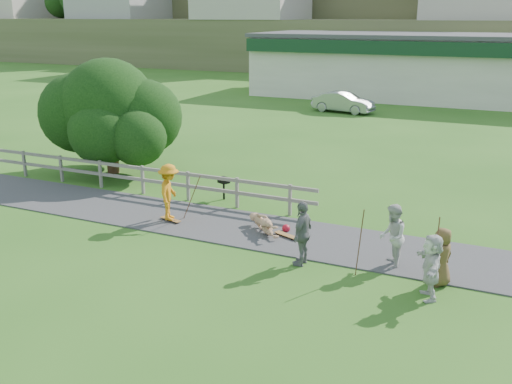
% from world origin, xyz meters
% --- Properties ---
extents(ground, '(260.00, 260.00, 0.00)m').
position_xyz_m(ground, '(0.00, 0.00, 0.00)').
color(ground, '#2B5D1A').
rests_on(ground, ground).
extents(path, '(34.00, 3.00, 0.04)m').
position_xyz_m(path, '(0.00, 1.50, 0.02)').
color(path, '#39393B').
rests_on(path, ground).
extents(fence, '(15.05, 0.10, 1.10)m').
position_xyz_m(fence, '(-4.62, 3.30, 0.72)').
color(fence, '#636058').
rests_on(fence, ground).
extents(strip_mall, '(32.50, 10.75, 5.10)m').
position_xyz_m(strip_mall, '(4.00, 34.94, 2.58)').
color(strip_mall, beige).
rests_on(strip_mall, ground).
extents(skater_rider, '(1.06, 1.37, 1.86)m').
position_xyz_m(skater_rider, '(-1.36, 1.07, 0.93)').
color(skater_rider, orange).
rests_on(skater_rider, ground).
extents(skater_fallen, '(1.41, 1.49, 0.60)m').
position_xyz_m(skater_fallen, '(1.86, 1.43, 0.30)').
color(skater_fallen, tan).
rests_on(skater_fallen, ground).
extents(spectator_a, '(0.82, 0.97, 1.77)m').
position_xyz_m(spectator_a, '(5.98, 0.53, 0.89)').
color(spectator_a, '#BCBCB7').
rests_on(spectator_a, ground).
extents(spectator_b, '(0.48, 1.08, 1.81)m').
position_xyz_m(spectator_b, '(3.74, -0.28, 0.91)').
color(spectator_b, slate).
rests_on(spectator_b, ground).
extents(spectator_c, '(0.82, 0.89, 1.52)m').
position_xyz_m(spectator_c, '(7.33, -0.03, 0.76)').
color(spectator_c, brown).
rests_on(spectator_c, ground).
extents(spectator_d, '(0.92, 1.60, 1.64)m').
position_xyz_m(spectator_d, '(7.20, -0.85, 0.82)').
color(spectator_d, silver).
rests_on(spectator_d, ground).
extents(car_silver, '(4.51, 2.19, 1.42)m').
position_xyz_m(car_silver, '(-2.37, 24.93, 0.71)').
color(car_silver, '#929498').
rests_on(car_silver, ground).
extents(tree, '(6.46, 6.46, 4.01)m').
position_xyz_m(tree, '(-6.97, 5.30, 2.01)').
color(tree, black).
rests_on(tree, ground).
extents(bbq, '(0.47, 0.43, 0.84)m').
position_xyz_m(bbq, '(-0.86, 3.95, 0.42)').
color(bbq, black).
rests_on(bbq, ground).
extents(longboard_rider, '(0.85, 0.41, 0.09)m').
position_xyz_m(longboard_rider, '(-1.36, 1.07, 0.05)').
color(longboard_rider, brown).
rests_on(longboard_rider, ground).
extents(longboard_fallen, '(0.89, 0.51, 0.10)m').
position_xyz_m(longboard_fallen, '(2.66, 1.33, 0.05)').
color(longboard_fallen, brown).
rests_on(longboard_fallen, ground).
extents(helmet, '(0.26, 0.26, 0.26)m').
position_xyz_m(helmet, '(2.46, 1.78, 0.13)').
color(helmet, '#B01326').
rests_on(helmet, ground).
extents(pole_rider, '(0.03, 0.03, 1.75)m').
position_xyz_m(pole_rider, '(-0.76, 1.47, 0.87)').
color(pole_rider, brown).
rests_on(pole_rider, ground).
extents(pole_spec_left, '(0.03, 0.03, 1.85)m').
position_xyz_m(pole_spec_left, '(5.33, -0.35, 0.92)').
color(pole_spec_left, brown).
rests_on(pole_spec_left, ground).
extents(pole_spec_right, '(0.03, 0.03, 1.98)m').
position_xyz_m(pole_spec_right, '(7.24, -0.52, 0.99)').
color(pole_spec_right, brown).
rests_on(pole_spec_right, ground).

